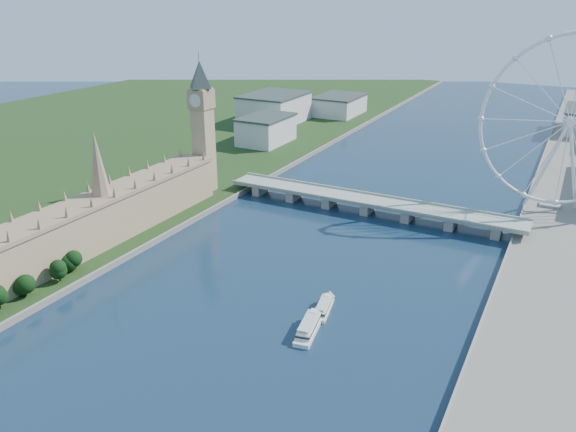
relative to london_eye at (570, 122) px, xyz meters
The scene contains 7 objects.
parliament_range 313.29m from the london_eye, 143.26° to the right, with size 24.00×200.00×70.00m.
big_ben 259.68m from the london_eye, 162.73° to the right, with size 20.02×20.02×110.00m.
westminster_bridge 145.38m from the london_eye, 155.34° to the right, with size 220.00×22.00×9.50m.
london_eye is the anchor object (origin of this frame).
city_skyline 226.06m from the london_eye, 111.50° to the left, with size 505.00×280.00×32.00m.
tour_boat_near 243.53m from the london_eye, 112.85° to the right, with size 7.97×31.12×6.89m, color silver, non-canonical shape.
tour_boat_far 226.39m from the london_eye, 115.30° to the right, with size 6.66×26.24×5.76m, color beige, non-canonical shape.
Camera 1 is at (125.28, -65.06, 149.90)m, focal length 35.00 mm.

